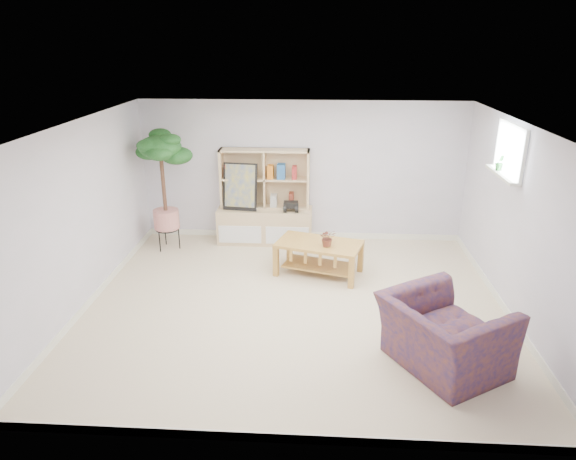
# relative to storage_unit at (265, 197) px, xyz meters

# --- Properties ---
(floor) EXTENTS (5.50, 5.00, 0.01)m
(floor) POSITION_rel_storage_unit_xyz_m (0.63, -2.24, -0.81)
(floor) COLOR beige
(floor) RESTS_ON ground
(ceiling) EXTENTS (5.50, 5.00, 0.01)m
(ceiling) POSITION_rel_storage_unit_xyz_m (0.63, -2.24, 1.59)
(ceiling) COLOR white
(ceiling) RESTS_ON walls
(walls) EXTENTS (5.51, 5.01, 2.40)m
(walls) POSITION_rel_storage_unit_xyz_m (0.63, -2.24, 0.39)
(walls) COLOR silver
(walls) RESTS_ON floor
(baseboard) EXTENTS (5.50, 5.00, 0.10)m
(baseboard) POSITION_rel_storage_unit_xyz_m (0.63, -2.24, -0.76)
(baseboard) COLOR white
(baseboard) RESTS_ON floor
(window) EXTENTS (0.10, 0.98, 0.68)m
(window) POSITION_rel_storage_unit_xyz_m (3.36, -1.64, 1.19)
(window) COLOR #CAE6FF
(window) RESTS_ON walls
(window_sill) EXTENTS (0.14, 1.00, 0.04)m
(window_sill) POSITION_rel_storage_unit_xyz_m (3.30, -1.64, 0.87)
(window_sill) COLOR white
(window_sill) RESTS_ON walls
(storage_unit) EXTENTS (1.61, 0.54, 1.61)m
(storage_unit) POSITION_rel_storage_unit_xyz_m (0.00, 0.00, 0.00)
(storage_unit) COLOR #E2B37C
(storage_unit) RESTS_ON floor
(poster) EXTENTS (0.59, 0.20, 0.80)m
(poster) POSITION_rel_storage_unit_xyz_m (-0.40, -0.06, 0.20)
(poster) COLOR gold
(poster) RESTS_ON storage_unit
(toy_truck) EXTENTS (0.36, 0.26, 0.19)m
(toy_truck) POSITION_rel_storage_unit_xyz_m (0.46, -0.10, -0.11)
(toy_truck) COLOR black
(toy_truck) RESTS_ON storage_unit
(coffee_table) EXTENTS (1.37, 1.00, 0.50)m
(coffee_table) POSITION_rel_storage_unit_xyz_m (0.94, -1.24, -0.56)
(coffee_table) COLOR #AE7C32
(coffee_table) RESTS_ON floor
(table_plant) EXTENTS (0.26, 0.24, 0.26)m
(table_plant) POSITION_rel_storage_unit_xyz_m (1.06, -1.36, -0.17)
(table_plant) COLOR #135B18
(table_plant) RESTS_ON coffee_table
(floor_tree) EXTENTS (0.74, 0.74, 1.99)m
(floor_tree) POSITION_rel_storage_unit_xyz_m (-1.60, -0.40, 0.19)
(floor_tree) COLOR #124316
(floor_tree) RESTS_ON floor
(armchair) EXTENTS (1.52, 1.57, 0.89)m
(armchair) POSITION_rel_storage_unit_xyz_m (2.28, -3.50, -0.36)
(armchair) COLOR navy
(armchair) RESTS_ON floor
(sill_plant) EXTENTS (0.13, 0.11, 0.22)m
(sill_plant) POSITION_rel_storage_unit_xyz_m (3.30, -1.49, 1.00)
(sill_plant) COLOR #124316
(sill_plant) RESTS_ON window_sill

